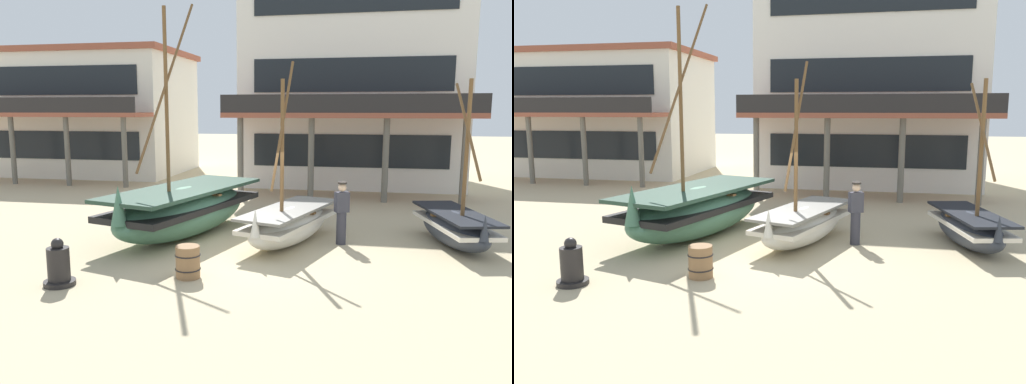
% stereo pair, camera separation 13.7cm
% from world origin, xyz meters
% --- Properties ---
extents(ground_plane, '(120.00, 120.00, 0.00)m').
position_xyz_m(ground_plane, '(0.00, 0.00, 0.00)').
color(ground_plane, tan).
extents(fishing_boat_near_left, '(2.45, 4.14, 4.79)m').
position_xyz_m(fishing_boat_near_left, '(0.88, 1.18, 0.55)').
color(fishing_boat_near_left, silver).
rests_on(fishing_boat_near_left, ground).
extents(fishing_boat_centre_large, '(3.50, 5.88, 6.46)m').
position_xyz_m(fishing_boat_centre_large, '(-2.18, 1.44, 0.76)').
color(fishing_boat_centre_large, '#427056').
rests_on(fishing_boat_centre_large, ground).
extents(fishing_boat_far_right, '(1.87, 3.58, 4.32)m').
position_xyz_m(fishing_boat_far_right, '(5.20, 1.78, 0.52)').
color(fishing_boat_far_right, '#2D333D').
rests_on(fishing_boat_far_right, ground).
extents(fisherman_by_hull, '(0.42, 0.35, 1.68)m').
position_xyz_m(fisherman_by_hull, '(2.25, 1.34, 0.83)').
color(fisherman_by_hull, '#33333D').
rests_on(fisherman_by_hull, ground).
extents(capstan_winch, '(0.64, 0.64, 0.99)m').
position_xyz_m(capstan_winch, '(-3.32, -3.02, 0.40)').
color(capstan_winch, black).
rests_on(capstan_winch, ground).
extents(wooden_barrel, '(0.56, 0.56, 0.70)m').
position_xyz_m(wooden_barrel, '(-0.88, -2.06, 0.35)').
color(wooden_barrel, olive).
rests_on(wooden_barrel, ground).
extents(harbor_building_main, '(10.40, 9.62, 10.03)m').
position_xyz_m(harbor_building_main, '(2.27, 13.61, 5.01)').
color(harbor_building_main, white).
rests_on(harbor_building_main, ground).
extents(harbor_building_annex, '(10.50, 9.30, 6.74)m').
position_xyz_m(harbor_building_annex, '(-12.16, 14.79, 3.38)').
color(harbor_building_annex, silver).
rests_on(harbor_building_annex, ground).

